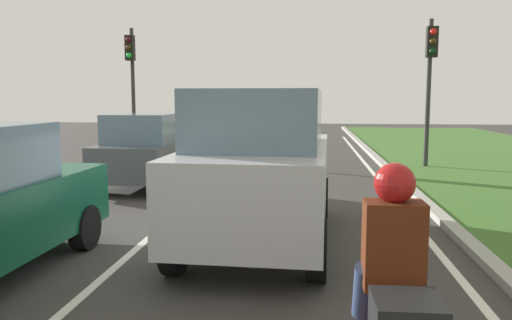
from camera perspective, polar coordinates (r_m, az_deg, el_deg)
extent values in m
plane|color=#383533|center=(12.60, -2.08, -2.86)|extent=(60.00, 60.00, 0.00)
cube|color=silver|center=(12.72, -5.21, -2.78)|extent=(0.12, 32.00, 0.01)
cube|color=silver|center=(12.61, 14.37, -3.06)|extent=(0.12, 32.00, 0.01)
cube|color=#9E9B93|center=(12.68, 16.61, -2.82)|extent=(0.24, 48.00, 0.12)
cube|color=#B7BABF|center=(7.55, 0.63, -2.41)|extent=(2.07, 4.57, 1.10)
cube|color=slate|center=(7.30, 0.48, 4.76)|extent=(1.80, 2.76, 0.80)
cylinder|color=black|center=(9.28, -3.49, -4.09)|extent=(0.25, 0.77, 0.76)
cylinder|color=black|center=(9.09, 7.40, -4.37)|extent=(0.25, 0.77, 0.76)
cylinder|color=black|center=(6.40, -9.13, -9.31)|extent=(0.25, 0.77, 0.76)
cylinder|color=black|center=(6.12, 6.94, -10.03)|extent=(0.25, 0.77, 0.76)
cylinder|color=black|center=(7.73, -18.72, -7.19)|extent=(0.23, 0.64, 0.64)
cube|color=#474C51|center=(12.80, -12.09, 0.31)|extent=(1.65, 3.71, 0.80)
cube|color=slate|center=(12.50, -12.53, 3.54)|extent=(1.49, 1.91, 0.68)
cylinder|color=black|center=(14.27, -13.38, -0.66)|extent=(0.22, 0.60, 0.60)
cylinder|color=black|center=(13.85, -7.47, -0.76)|extent=(0.22, 0.60, 0.60)
cylinder|color=black|center=(11.95, -17.34, -2.27)|extent=(0.22, 0.60, 0.60)
cylinder|color=black|center=(11.44, -10.37, -2.47)|extent=(0.22, 0.60, 0.60)
ellipsoid|color=#590A0A|center=(4.09, 14.06, -12.80)|extent=(0.29, 0.50, 0.24)
cube|color=#4C1E0C|center=(3.60, 15.21, -9.24)|extent=(0.40, 0.27, 0.60)
sphere|color=maroon|center=(3.53, 15.35, -2.55)|extent=(0.28, 0.28, 0.28)
cylinder|color=navy|center=(3.81, 12.10, -14.27)|extent=(0.16, 0.30, 0.45)
cylinder|color=navy|center=(3.86, 17.27, -14.12)|extent=(0.16, 0.30, 0.45)
cylinder|color=#2D2D2D|center=(16.37, 18.82, 6.98)|extent=(0.14, 0.14, 4.50)
cube|color=black|center=(16.26, 19.20, 12.44)|extent=(0.32, 0.24, 0.90)
sphere|color=red|center=(16.16, 19.35, 13.47)|extent=(0.20, 0.20, 0.20)
sphere|color=#382B0C|center=(16.13, 19.31, 12.48)|extent=(0.20, 0.20, 0.20)
sphere|color=black|center=(16.10, 19.27, 11.49)|extent=(0.20, 0.20, 0.20)
cylinder|color=#2D2D2D|center=(19.40, -13.66, 7.36)|extent=(0.14, 0.14, 4.67)
cube|color=black|center=(19.29, -14.01, 12.15)|extent=(0.32, 0.24, 0.90)
sphere|color=#3F0F0F|center=(19.20, -14.17, 13.01)|extent=(0.20, 0.20, 0.20)
sphere|color=#382B0C|center=(19.17, -14.14, 12.18)|extent=(0.20, 0.20, 0.20)
sphere|color=green|center=(19.15, -14.12, 11.34)|extent=(0.20, 0.20, 0.20)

